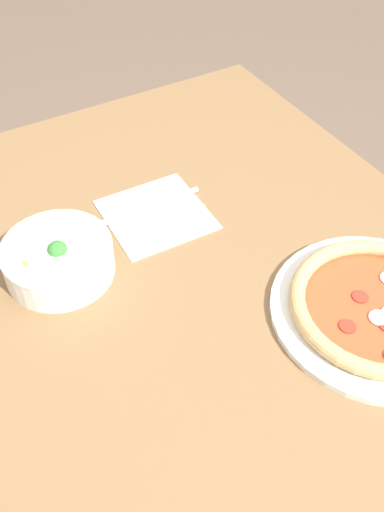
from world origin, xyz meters
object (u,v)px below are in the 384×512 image
at_px(pizza, 377,307).
at_px(fork, 164,221).
at_px(knife, 155,205).
at_px(bowl, 58,257).

bearing_deg(pizza, fork, 28.23).
bearing_deg(pizza, knife, 24.37).
bearing_deg(pizza, bowl, 49.99).
xyz_separation_m(bowl, fork, (0.02, -0.21, -0.03)).
bearing_deg(knife, bowl, 18.23).
distance_m(bowl, fork, 0.21).
height_order(bowl, knife, bowl).
xyz_separation_m(bowl, knife, (0.07, -0.22, -0.03)).
distance_m(fork, knife, 0.05).
xyz_separation_m(fork, knife, (0.05, -0.01, -0.00)).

